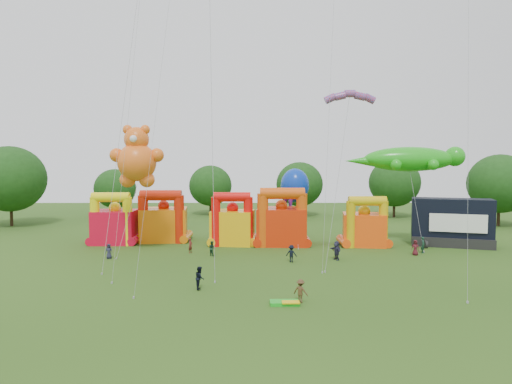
{
  "coord_description": "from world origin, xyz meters",
  "views": [
    {
      "loc": [
        -0.08,
        -25.88,
        9.92
      ],
      "look_at": [
        0.04,
        18.0,
        6.85
      ],
      "focal_mm": 32.0,
      "sensor_mm": 36.0,
      "label": 1
    }
  ],
  "objects_px": {
    "bouncy_castle_2": "(233,224)",
    "teddy_bear_kite": "(134,175)",
    "spectator_0": "(109,251)",
    "stage_trailer": "(452,223)",
    "bouncy_castle_0": "(114,224)",
    "gecko_kite": "(410,165)",
    "octopus_kite": "(295,194)",
    "spectator_4": "(337,250)"
  },
  "relations": [
    {
      "from": "gecko_kite",
      "to": "spectator_4",
      "type": "bearing_deg",
      "value": -142.75
    },
    {
      "from": "stage_trailer",
      "to": "spectator_0",
      "type": "height_order",
      "value": "stage_trailer"
    },
    {
      "from": "bouncy_castle_2",
      "to": "spectator_4",
      "type": "relative_size",
      "value": 3.66
    },
    {
      "from": "stage_trailer",
      "to": "gecko_kite",
      "type": "bearing_deg",
      "value": 174.51
    },
    {
      "from": "teddy_bear_kite",
      "to": "gecko_kite",
      "type": "xyz_separation_m",
      "value": [
        30.6,
        5.4,
        1.02
      ]
    },
    {
      "from": "bouncy_castle_0",
      "to": "octopus_kite",
      "type": "bearing_deg",
      "value": 7.45
    },
    {
      "from": "gecko_kite",
      "to": "spectator_0",
      "type": "relative_size",
      "value": 9.17
    },
    {
      "from": "bouncy_castle_0",
      "to": "stage_trailer",
      "type": "bearing_deg",
      "value": -1.99
    },
    {
      "from": "stage_trailer",
      "to": "gecko_kite",
      "type": "relative_size",
      "value": 0.67
    },
    {
      "from": "teddy_bear_kite",
      "to": "stage_trailer",
      "type": "bearing_deg",
      "value": 7.95
    },
    {
      "from": "bouncy_castle_2",
      "to": "stage_trailer",
      "type": "relative_size",
      "value": 0.67
    },
    {
      "from": "stage_trailer",
      "to": "teddy_bear_kite",
      "type": "xyz_separation_m",
      "value": [
        -35.38,
        -4.94,
        5.67
      ]
    },
    {
      "from": "bouncy_castle_0",
      "to": "gecko_kite",
      "type": "xyz_separation_m",
      "value": [
        34.73,
        -0.91,
        7.0
      ]
    },
    {
      "from": "bouncy_castle_2",
      "to": "teddy_bear_kite",
      "type": "xyz_separation_m",
      "value": [
        -9.93,
        -5.69,
        5.96
      ]
    },
    {
      "from": "gecko_kite",
      "to": "spectator_0",
      "type": "distance_m",
      "value": 34.68
    },
    {
      "from": "teddy_bear_kite",
      "to": "gecko_kite",
      "type": "distance_m",
      "value": 31.09
    },
    {
      "from": "gecko_kite",
      "to": "spectator_4",
      "type": "relative_size",
      "value": 8.14
    },
    {
      "from": "gecko_kite",
      "to": "spectator_0",
      "type": "xyz_separation_m",
      "value": [
        -32.76,
        -7.41,
        -8.6
      ]
    },
    {
      "from": "teddy_bear_kite",
      "to": "spectator_4",
      "type": "bearing_deg",
      "value": -5.61
    },
    {
      "from": "bouncy_castle_2",
      "to": "stage_trailer",
      "type": "height_order",
      "value": "bouncy_castle_2"
    },
    {
      "from": "stage_trailer",
      "to": "teddy_bear_kite",
      "type": "relative_size",
      "value": 0.68
    },
    {
      "from": "bouncy_castle_2",
      "to": "spectator_4",
      "type": "distance_m",
      "value": 13.44
    },
    {
      "from": "bouncy_castle_2",
      "to": "spectator_0",
      "type": "distance_m",
      "value": 14.43
    },
    {
      "from": "stage_trailer",
      "to": "octopus_kite",
      "type": "relative_size",
      "value": 1.04
    },
    {
      "from": "spectator_4",
      "to": "teddy_bear_kite",
      "type": "bearing_deg",
      "value": -40.58
    },
    {
      "from": "teddy_bear_kite",
      "to": "spectator_4",
      "type": "distance_m",
      "value": 22.21
    },
    {
      "from": "bouncy_castle_2",
      "to": "octopus_kite",
      "type": "bearing_deg",
      "value": 24.35
    },
    {
      "from": "octopus_kite",
      "to": "spectator_0",
      "type": "bearing_deg",
      "value": -150.52
    },
    {
      "from": "bouncy_castle_0",
      "to": "octopus_kite",
      "type": "distance_m",
      "value": 22.15
    },
    {
      "from": "teddy_bear_kite",
      "to": "spectator_0",
      "type": "bearing_deg",
      "value": -137.16
    },
    {
      "from": "gecko_kite",
      "to": "bouncy_castle_2",
      "type": "bearing_deg",
      "value": 179.2
    },
    {
      "from": "octopus_kite",
      "to": "spectator_4",
      "type": "distance_m",
      "value": 12.64
    },
    {
      "from": "stage_trailer",
      "to": "spectator_0",
      "type": "relative_size",
      "value": 6.15
    },
    {
      "from": "teddy_bear_kite",
      "to": "spectator_0",
      "type": "distance_m",
      "value": 8.14
    },
    {
      "from": "teddy_bear_kite",
      "to": "octopus_kite",
      "type": "relative_size",
      "value": 1.53
    },
    {
      "from": "teddy_bear_kite",
      "to": "octopus_kite",
      "type": "distance_m",
      "value": 19.98
    },
    {
      "from": "bouncy_castle_0",
      "to": "gecko_kite",
      "type": "bearing_deg",
      "value": -1.5
    },
    {
      "from": "octopus_kite",
      "to": "spectator_0",
      "type": "distance_m",
      "value": 23.22
    },
    {
      "from": "bouncy_castle_0",
      "to": "stage_trailer",
      "type": "xyz_separation_m",
      "value": [
        39.51,
        -1.37,
        0.31
      ]
    },
    {
      "from": "gecko_kite",
      "to": "spectator_4",
      "type": "height_order",
      "value": "gecko_kite"
    },
    {
      "from": "octopus_kite",
      "to": "teddy_bear_kite",
      "type": "bearing_deg",
      "value": -152.49
    },
    {
      "from": "bouncy_castle_2",
      "to": "gecko_kite",
      "type": "height_order",
      "value": "gecko_kite"
    }
  ]
}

